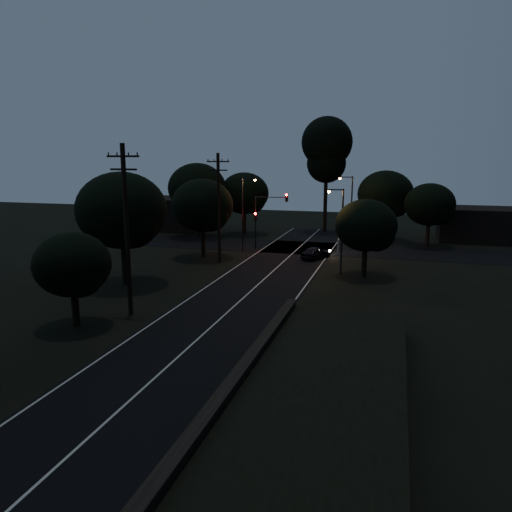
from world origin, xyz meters
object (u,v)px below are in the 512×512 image
Objects in this scene: signal_right at (339,227)px; signal_mast at (270,211)px; car at (316,253)px; streetlight_b at (350,206)px; utility_pole_far at (219,206)px; streetlight_a at (244,209)px; signal_left at (256,224)px; utility_pole_mid at (127,228)px; streetlight_c at (340,225)px; tall_pine at (327,149)px.

signal_mast is at bearing 179.97° from signal_right.
streetlight_b is at bearing -83.89° from car.
streetlight_b is at bearing 25.99° from signal_mast.
streetlight_a is (0.69, 6.00, -0.85)m from utility_pole_far.
utility_pole_far is 2.56× the size of signal_left.
streetlight_b is (9.91, 4.01, 1.80)m from signal_left.
signal_right is 10.26m from streetlight_a.
utility_pole_mid is 1.47× the size of streetlight_c.
utility_pole_mid reaches higher than streetlight_a.
tall_pine is 1.93× the size of streetlight_b.
signal_mast is at bearing -154.01° from streetlight_b.
utility_pole_mid is 23.51m from car.
utility_pole_far is 24.69m from tall_pine.
streetlight_b is (11.31, 12.00, -0.85)m from utility_pole_far.
utility_pole_mid is 40.96m from tall_pine.
signal_left is at bearing -179.87° from signal_mast.
utility_pole_mid is 1.05× the size of utility_pole_far.
streetlight_a is (-2.39, -1.99, 0.30)m from signal_mast.
streetlight_b is (8.22, 4.01, 0.30)m from signal_mast.
tall_pine is 17.52m from signal_right.
utility_pole_mid is 31.15m from streetlight_b.
car is (-1.82, -3.78, -2.21)m from signal_right.
car is (5.70, -3.78, -3.71)m from signal_mast.
streetlight_c is at bearing -82.98° from signal_right.
streetlight_c is (10.43, -9.99, 1.51)m from signal_left.
signal_right is 0.55× the size of streetlight_c.
car is (8.09, -1.79, -4.00)m from streetlight_a.
tall_pine is at bearing 75.38° from signal_mast.
signal_mast is at bearing 68.89° from utility_pole_far.
streetlight_a reaches higher than signal_right.
car is (-3.05, 6.21, -3.72)m from streetlight_c.
car is (7.38, -3.78, -2.21)m from signal_left.
streetlight_a reaches higher than signal_left.
streetlight_b is at bearing 46.70° from utility_pole_far.
signal_left is 9.20m from signal_right.
streetlight_c is at bearing 140.20° from car.
signal_left is 1.11× the size of car.
utility_pole_mid is at bearing -90.00° from utility_pole_far.
car is at bearing -84.58° from tall_pine.
tall_pine reaches higher than signal_left.
utility_pole_far is 13.53m from signal_right.
streetlight_b reaches higher than streetlight_c.
signal_mast is (1.69, 0.00, 1.50)m from signal_left.
signal_left is 14.52m from streetlight_c.
signal_right is 1.11× the size of car.
utility_pole_far is at bearing 49.65° from car.
signal_mast is (-3.91, -15.01, -6.77)m from tall_pine.
tall_pine is 16.92m from signal_mast.
signal_left is at bearing 136.24° from streetlight_c.
tall_pine reaches higher than utility_pole_far.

